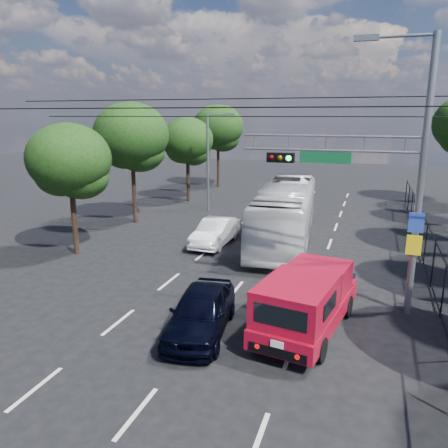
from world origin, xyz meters
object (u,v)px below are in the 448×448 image
at_px(navy_hatchback, 201,311).
at_px(white_bus, 285,213).
at_px(signal_mast, 384,167).
at_px(red_pickup, 307,300).
at_px(white_van, 215,232).

relative_size(navy_hatchback, white_bus, 0.38).
xyz_separation_m(signal_mast, red_pickup, (-2.05, -2.55, -4.12)).
relative_size(signal_mast, white_van, 2.19).
distance_m(signal_mast, white_bus, 9.88).
height_order(signal_mast, red_pickup, signal_mast).
distance_m(signal_mast, red_pickup, 5.26).
relative_size(red_pickup, white_bus, 0.50).
distance_m(white_bus, white_van, 4.10).
distance_m(signal_mast, navy_hatchback, 7.89).
height_order(red_pickup, navy_hatchback, red_pickup).
height_order(navy_hatchback, white_bus, white_bus).
xyz_separation_m(white_bus, white_van, (-3.48, -1.96, -0.92)).
bearing_deg(white_van, white_bus, 30.26).
bearing_deg(red_pickup, signal_mast, 51.18).
bearing_deg(white_bus, white_van, -155.91).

